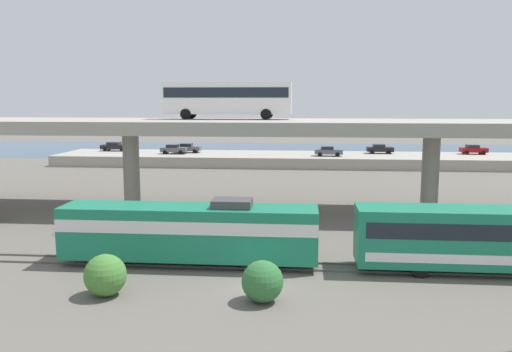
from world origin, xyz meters
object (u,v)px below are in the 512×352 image
object	(u,v)px
parked_car_0	(188,148)
parked_car_1	(174,149)
parked_car_4	(380,149)
parked_car_5	(328,151)
train_locomotive	(177,230)
transit_bus_on_overpass	(228,97)
parked_car_2	(115,146)
parked_car_3	(473,149)

from	to	relation	value
parked_car_0	parked_car_1	distance (m)	2.76
parked_car_4	parked_car_5	world-z (taller)	same
train_locomotive	transit_bus_on_overpass	distance (m)	19.76
parked_car_2	parked_car_4	xyz separation A→B (m)	(43.57, -0.30, -0.00)
parked_car_3	parked_car_4	world-z (taller)	same
train_locomotive	parked_car_5	xyz separation A→B (m)	(11.60, 48.90, 0.23)
transit_bus_on_overpass	parked_car_0	distance (m)	36.99
parked_car_5	parked_car_2	bearing A→B (deg)	172.00
train_locomotive	parked_car_1	xyz separation A→B (m)	(-12.68, 50.07, 0.23)
parked_car_2	parked_car_5	distance (m)	35.55
parked_car_1	parked_car_0	bearing A→B (deg)	49.63
parked_car_0	parked_car_2	xyz separation A→B (m)	(-12.72, 1.68, 0.00)
parked_car_1	parked_car_5	world-z (taller)	same
parked_car_3	train_locomotive	bearing A→B (deg)	-122.69
parked_car_3	parked_car_5	size ratio (longest dim) A/B	0.95
parked_car_3	parked_car_4	distance (m)	14.54
parked_car_1	parked_car_2	world-z (taller)	same
parked_car_5	parked_car_0	bearing A→B (deg)	171.74
parked_car_1	transit_bus_on_overpass	bearing A→B (deg)	-67.44
transit_bus_on_overpass	parked_car_2	bearing A→B (deg)	124.06
transit_bus_on_overpass	parked_car_5	xyz separation A→B (m)	(10.93, 30.95, -8.00)
parked_car_5	train_locomotive	bearing A→B (deg)	-103.34
parked_car_3	parked_car_5	xyz separation A→B (m)	(-22.90, -4.86, 0.00)
parked_car_1	parked_car_2	xyz separation A→B (m)	(-10.93, 3.79, 0.00)
transit_bus_on_overpass	parked_car_2	world-z (taller)	transit_bus_on_overpass
train_locomotive	parked_car_4	bearing A→B (deg)	-110.45
transit_bus_on_overpass	parked_car_0	world-z (taller)	transit_bus_on_overpass
parked_car_0	parked_car_3	bearing A→B (deg)	2.01
transit_bus_on_overpass	parked_car_1	world-z (taller)	transit_bus_on_overpass
transit_bus_on_overpass	parked_car_5	world-z (taller)	transit_bus_on_overpass
parked_car_3	parked_car_1	bearing A→B (deg)	-175.52
train_locomotive	parked_car_0	bearing A→B (deg)	-78.21
parked_car_0	parked_car_5	xyz separation A→B (m)	(22.49, -3.26, -0.00)
train_locomotive	parked_car_4	xyz separation A→B (m)	(19.97, 53.55, 0.23)
parked_car_1	parked_car_5	distance (m)	24.30
train_locomotive	parked_car_2	world-z (taller)	train_locomotive
transit_bus_on_overpass	parked_car_3	bearing A→B (deg)	46.62
parked_car_2	transit_bus_on_overpass	bearing A→B (deg)	-55.94
parked_car_0	parked_car_5	world-z (taller)	same
parked_car_2	parked_car_3	bearing A→B (deg)	-0.09
parked_car_2	parked_car_3	size ratio (longest dim) A/B	1.16
parked_car_0	parked_car_5	size ratio (longest dim) A/B	0.99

